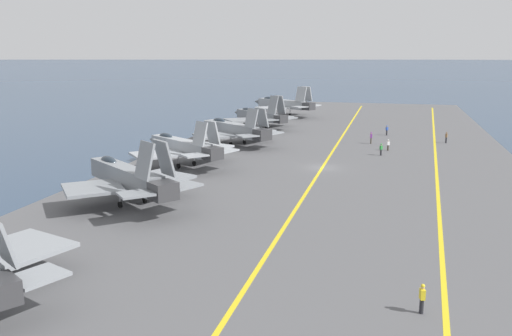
# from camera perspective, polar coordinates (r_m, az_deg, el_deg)

# --- Properties ---
(ground_plane) EXTENTS (2000.00, 2000.00, 0.00)m
(ground_plane) POSITION_cam_1_polar(r_m,az_deg,el_deg) (68.35, 6.99, -0.27)
(ground_plane) COLOR #2D425B
(carrier_deck) EXTENTS (179.27, 49.62, 0.40)m
(carrier_deck) POSITION_cam_1_polar(r_m,az_deg,el_deg) (68.31, 6.99, -0.11)
(carrier_deck) COLOR #565659
(carrier_deck) RESTS_ON ground
(deck_stripe_foul_line) EXTENTS (161.13, 9.08, 0.01)m
(deck_stripe_foul_line) POSITION_cam_1_polar(r_m,az_deg,el_deg) (67.98, 18.48, -0.54)
(deck_stripe_foul_line) COLOR yellow
(deck_stripe_foul_line) RESTS_ON carrier_deck
(deck_stripe_centerline) EXTENTS (161.34, 0.36, 0.01)m
(deck_stripe_centerline) POSITION_cam_1_polar(r_m,az_deg,el_deg) (68.27, 7.00, 0.06)
(deck_stripe_centerline) COLOR yellow
(deck_stripe_centerline) RESTS_ON carrier_deck
(parked_jet_third) EXTENTS (13.52, 15.51, 6.76)m
(parked_jet_third) POSITION_cam_1_polar(r_m,az_deg,el_deg) (52.63, -13.40, -0.87)
(parked_jet_third) COLOR gray
(parked_jet_third) RESTS_ON carrier_deck
(parked_jet_fourth) EXTENTS (13.53, 14.75, 6.20)m
(parked_jet_fourth) POSITION_cam_1_polar(r_m,az_deg,el_deg) (68.84, -7.76, 2.24)
(parked_jet_fourth) COLOR #9EA3A8
(parked_jet_fourth) RESTS_ON carrier_deck
(parked_jet_fifth) EXTENTS (14.06, 15.67, 6.11)m
(parked_jet_fifth) POSITION_cam_1_polar(r_m,az_deg,el_deg) (84.58, -2.33, 4.08)
(parked_jet_fifth) COLOR gray
(parked_jet_fifth) RESTS_ON carrier_deck
(parked_jet_sixth) EXTENTS (13.91, 14.60, 6.46)m
(parked_jet_sixth) POSITION_cam_1_polar(r_m,az_deg,el_deg) (102.51, 0.34, 5.51)
(parked_jet_sixth) COLOR gray
(parked_jet_sixth) RESTS_ON carrier_deck
(parked_jet_seventh) EXTENTS (13.81, 16.96, 6.85)m
(parked_jet_seventh) POSITION_cam_1_polar(r_m,az_deg,el_deg) (121.95, 2.88, 6.75)
(parked_jet_seventh) COLOR #9EA3A8
(parked_jet_seventh) RESTS_ON carrier_deck
(crew_green_vest) EXTENTS (0.46, 0.44, 1.69)m
(crew_green_vest) POSITION_cam_1_polar(r_m,az_deg,el_deg) (77.49, 13.03, 1.98)
(crew_green_vest) COLOR #232328
(crew_green_vest) RESTS_ON carrier_deck
(crew_blue_vest) EXTENTS (0.46, 0.44, 1.73)m
(crew_blue_vest) POSITION_cam_1_polar(r_m,az_deg,el_deg) (96.49, 13.61, 3.92)
(crew_blue_vest) COLOR #232328
(crew_blue_vest) RESTS_ON carrier_deck
(crew_purple_vest) EXTENTS (0.42, 0.33, 1.86)m
(crew_purple_vest) POSITION_cam_1_polar(r_m,az_deg,el_deg) (87.01, 12.02, 3.18)
(crew_purple_vest) COLOR #4C473D
(crew_purple_vest) RESTS_ON carrier_deck
(crew_white_vest) EXTENTS (0.42, 0.46, 1.65)m
(crew_white_vest) POSITION_cam_1_polar(r_m,az_deg,el_deg) (81.52, 13.74, 2.42)
(crew_white_vest) COLOR #383328
(crew_white_vest) RESTS_ON carrier_deck
(crew_yellow_vest) EXTENTS (0.43, 0.35, 1.75)m
(crew_yellow_vest) POSITION_cam_1_polar(r_m,az_deg,el_deg) (32.00, 17.09, -12.88)
(crew_yellow_vest) COLOR #232328
(crew_yellow_vest) RESTS_ON carrier_deck
(crew_brown_vest) EXTENTS (0.44, 0.37, 1.78)m
(crew_brown_vest) POSITION_cam_1_polar(r_m,az_deg,el_deg) (90.92, 19.40, 3.10)
(crew_brown_vest) COLOR #232328
(crew_brown_vest) RESTS_ON carrier_deck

